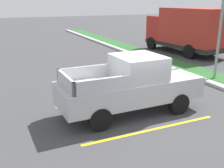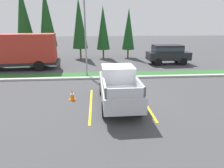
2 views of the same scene
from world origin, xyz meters
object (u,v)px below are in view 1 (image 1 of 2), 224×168
at_px(cargo_truck_distant, 186,29).
at_px(traffic_cone, 117,83).
at_px(pickup_truck_main, 131,85).
at_px(street_light, 221,1).

xyz_separation_m(cargo_truck_distant, traffic_cone, (5.70, -8.50, -1.56)).
height_order(pickup_truck_main, street_light, street_light).
height_order(cargo_truck_distant, traffic_cone, cargo_truck_distant).
bearing_deg(traffic_cone, pickup_truck_main, -14.98).
bearing_deg(pickup_truck_main, cargo_truck_distant, 132.20).
distance_m(cargo_truck_distant, street_light, 7.44).
relative_size(pickup_truck_main, traffic_cone, 8.76).
distance_m(pickup_truck_main, cargo_truck_distant, 12.47).
distance_m(street_light, traffic_cone, 6.38).
xyz_separation_m(street_light, traffic_cone, (-0.64, -5.21, -3.64)).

